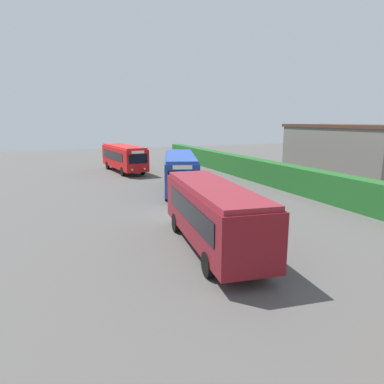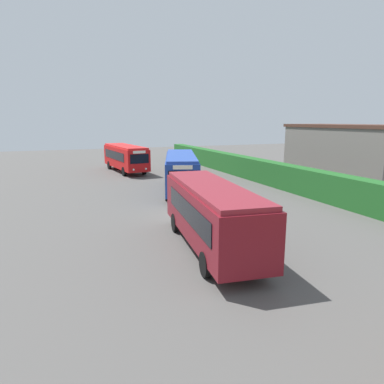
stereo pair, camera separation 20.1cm
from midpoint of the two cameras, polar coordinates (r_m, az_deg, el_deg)
ground_plane at (r=21.96m, az=-0.41°, el=-3.93°), size 111.64×111.64×0.00m
bus_red at (r=41.19m, az=-10.82°, el=5.77°), size 10.08×3.61×3.08m
bus_blue at (r=28.96m, az=-1.62°, el=3.60°), size 10.69×5.60×3.17m
bus_maroon at (r=16.06m, az=3.55°, el=-3.31°), size 9.53×3.52×3.06m
hedge_row at (r=27.61m, az=21.67°, el=0.78°), size 67.82×1.39×2.15m
depot_building at (r=35.96m, az=24.31°, el=5.71°), size 12.92×5.21×5.57m
traffic_cone at (r=47.32m, az=-1.94°, el=4.92°), size 0.36×0.36×0.60m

